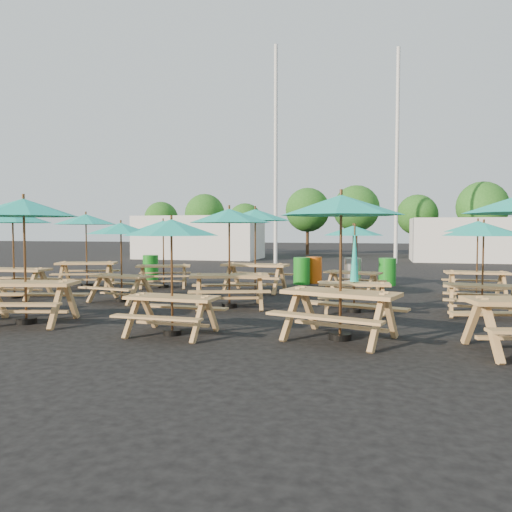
% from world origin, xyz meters
% --- Properties ---
extents(ground, '(120.00, 120.00, 0.00)m').
position_xyz_m(ground, '(0.00, 0.00, 0.00)').
color(ground, black).
rests_on(ground, ground).
extents(picnic_unit_1, '(2.24, 2.24, 2.45)m').
position_xyz_m(picnic_unit_1, '(-6.21, -1.40, 2.10)').
color(picnic_unit_1, tan).
rests_on(picnic_unit_1, ground).
extents(picnic_unit_2, '(2.60, 2.60, 2.43)m').
position_xyz_m(picnic_unit_2, '(-5.84, 1.56, 2.09)').
color(picnic_unit_2, tan).
rests_on(picnic_unit_2, ground).
extents(picnic_unit_3, '(2.56, 2.56, 2.54)m').
position_xyz_m(picnic_unit_3, '(-3.27, -4.59, 2.18)').
color(picnic_unit_3, tan).
rests_on(picnic_unit_3, ground).
extents(picnic_unit_4, '(2.08, 2.08, 2.10)m').
position_xyz_m(picnic_unit_4, '(-2.95, -1.33, 1.80)').
color(picnic_unit_4, tan).
rests_on(picnic_unit_4, ground).
extents(picnic_unit_5, '(2.38, 2.38, 2.21)m').
position_xyz_m(picnic_unit_5, '(-3.22, 1.89, 1.90)').
color(picnic_unit_5, tan).
rests_on(picnic_unit_5, ground).
extents(picnic_unit_6, '(1.86, 1.86, 2.10)m').
position_xyz_m(picnic_unit_6, '(0.04, -4.88, 1.80)').
color(picnic_unit_6, tan).
rests_on(picnic_unit_6, ground).
extents(picnic_unit_7, '(2.56, 2.56, 2.42)m').
position_xyz_m(picnic_unit_7, '(0.11, -1.60, 2.08)').
color(picnic_unit_7, tan).
rests_on(picnic_unit_7, ground).
extents(picnic_unit_8, '(2.29, 2.29, 2.55)m').
position_xyz_m(picnic_unit_8, '(-0.05, 1.58, 2.19)').
color(picnic_unit_8, tan).
rests_on(picnic_unit_8, ground).
extents(picnic_unit_9, '(2.66, 2.66, 2.51)m').
position_xyz_m(picnic_unit_9, '(3.01, -4.54, 2.16)').
color(picnic_unit_9, tan).
rests_on(picnic_unit_9, ground).
extents(picnic_unit_10, '(1.69, 1.51, 2.04)m').
position_xyz_m(picnic_unit_10, '(3.09, -1.58, 0.84)').
color(picnic_unit_10, tan).
rests_on(picnic_unit_10, ground).
extents(picnic_unit_11, '(2.17, 2.17, 2.03)m').
position_xyz_m(picnic_unit_11, '(2.90, 1.52, 1.74)').
color(picnic_unit_11, tan).
rests_on(picnic_unit_11, ground).
extents(picnic_unit_13, '(1.93, 1.93, 2.07)m').
position_xyz_m(picnic_unit_13, '(5.85, -1.40, 1.78)').
color(picnic_unit_13, tan).
rests_on(picnic_unit_13, ground).
extents(picnic_unit_14, '(1.85, 1.85, 2.16)m').
position_xyz_m(picnic_unit_14, '(6.30, 1.86, 1.85)').
color(picnic_unit_14, tan).
rests_on(picnic_unit_14, ground).
extents(waste_bin_0, '(0.58, 0.58, 0.93)m').
position_xyz_m(waste_bin_0, '(-4.84, 4.27, 0.46)').
color(waste_bin_0, '#17821C').
rests_on(waste_bin_0, ground).
extents(waste_bin_1, '(0.58, 0.58, 0.93)m').
position_xyz_m(waste_bin_1, '(1.01, 4.05, 0.46)').
color(waste_bin_1, '#17821C').
rests_on(waste_bin_1, ground).
extents(waste_bin_2, '(0.58, 0.58, 0.93)m').
position_xyz_m(waste_bin_2, '(1.37, 4.53, 0.46)').
color(waste_bin_2, '#DF570D').
rests_on(waste_bin_2, ground).
extents(waste_bin_3, '(0.58, 0.58, 0.93)m').
position_xyz_m(waste_bin_3, '(2.75, 4.16, 0.46)').
color(waste_bin_3, gray).
rests_on(waste_bin_3, ground).
extents(waste_bin_4, '(0.58, 0.58, 0.93)m').
position_xyz_m(waste_bin_4, '(3.90, 4.39, 0.46)').
color(waste_bin_4, '#17821C').
rests_on(waste_bin_4, ground).
extents(mast_0, '(0.20, 0.20, 12.00)m').
position_xyz_m(mast_0, '(-2.00, 14.00, 6.00)').
color(mast_0, silver).
rests_on(mast_0, ground).
extents(mast_1, '(0.20, 0.20, 12.00)m').
position_xyz_m(mast_1, '(4.50, 16.00, 6.00)').
color(mast_1, silver).
rests_on(mast_1, ground).
extents(event_tent_0, '(8.00, 4.00, 2.80)m').
position_xyz_m(event_tent_0, '(-8.00, 18.00, 1.40)').
color(event_tent_0, silver).
rests_on(event_tent_0, ground).
extents(event_tent_1, '(7.00, 4.00, 2.60)m').
position_xyz_m(event_tent_1, '(9.00, 19.00, 1.30)').
color(event_tent_1, silver).
rests_on(event_tent_1, ground).
extents(tree_0, '(2.80, 2.80, 4.24)m').
position_xyz_m(tree_0, '(-14.07, 25.25, 2.83)').
color(tree_0, '#382314').
rests_on(tree_0, ground).
extents(tree_1, '(3.11, 3.11, 4.72)m').
position_xyz_m(tree_1, '(-9.74, 23.90, 3.15)').
color(tree_1, '#382314').
rests_on(tree_1, ground).
extents(tree_2, '(2.59, 2.59, 3.93)m').
position_xyz_m(tree_2, '(-6.39, 23.65, 2.62)').
color(tree_2, '#382314').
rests_on(tree_2, ground).
extents(tree_3, '(3.36, 3.36, 5.09)m').
position_xyz_m(tree_3, '(-1.75, 24.72, 3.41)').
color(tree_3, '#382314').
rests_on(tree_3, ground).
extents(tree_4, '(3.41, 3.41, 5.17)m').
position_xyz_m(tree_4, '(1.90, 24.26, 3.46)').
color(tree_4, '#382314').
rests_on(tree_4, ground).
extents(tree_5, '(2.94, 2.94, 4.45)m').
position_xyz_m(tree_5, '(6.22, 24.67, 2.97)').
color(tree_5, '#382314').
rests_on(tree_5, ground).
extents(tree_6, '(3.38, 3.38, 5.13)m').
position_xyz_m(tree_6, '(10.23, 22.90, 3.43)').
color(tree_6, '#382314').
rests_on(tree_6, ground).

